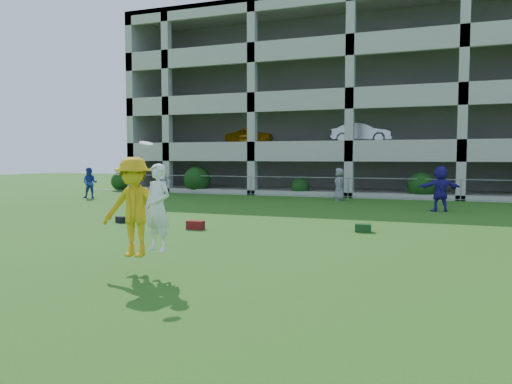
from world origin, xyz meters
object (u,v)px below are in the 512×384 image
at_px(bystander_d, 440,189).
at_px(bystander_a, 90,183).
at_px(bystander_c, 339,184).
at_px(bystander_b, 164,182).
at_px(frisbee_contest, 138,207).
at_px(parking_garage, 370,107).

bearing_deg(bystander_d, bystander_a, -21.75).
bearing_deg(bystander_c, bystander_b, -104.15).
height_order(bystander_a, bystander_c, bystander_c).
height_order(bystander_d, frisbee_contest, frisbee_contest).
xyz_separation_m(bystander_b, parking_garage, (10.70, 11.14, 5.15)).
bearing_deg(frisbee_contest, bystander_a, 131.68).
bearing_deg(frisbee_contest, parking_garage, 88.81).
height_order(frisbee_contest, parking_garage, parking_garage).
distance_m(bystander_c, bystander_d, 6.33).
relative_size(bystander_d, frisbee_contest, 0.85).
xyz_separation_m(bystander_a, bystander_d, (18.80, -0.40, 0.11)).
height_order(bystander_a, parking_garage, parking_garage).
height_order(bystander_b, bystander_c, bystander_c).
xyz_separation_m(bystander_a, parking_garage, (13.79, 14.04, 5.14)).
bearing_deg(bystander_b, parking_garage, 50.13).
bearing_deg(parking_garage, bystander_d, -70.86).
height_order(bystander_c, bystander_d, bystander_d).
xyz_separation_m(bystander_b, frisbee_contest, (10.10, -17.72, 0.48)).
distance_m(bystander_b, parking_garage, 16.28).
xyz_separation_m(bystander_a, frisbee_contest, (13.19, -14.81, 0.47)).
relative_size(frisbee_contest, parking_garage, 0.08).
bearing_deg(frisbee_contest, bystander_d, 68.71).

